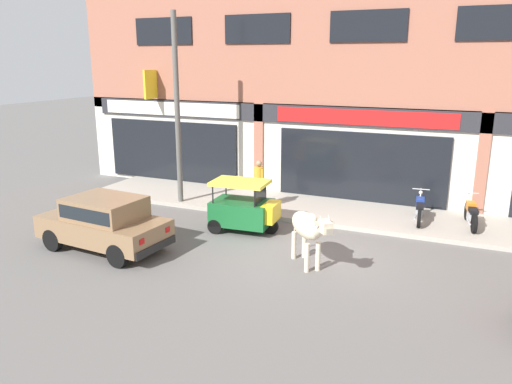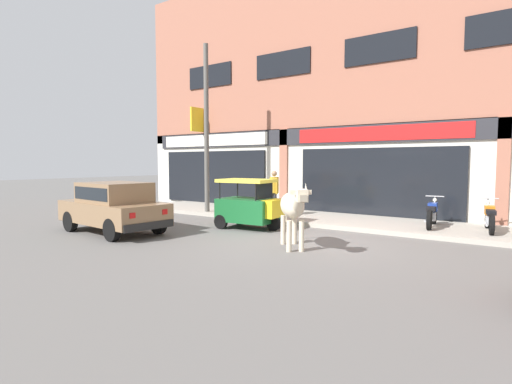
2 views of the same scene
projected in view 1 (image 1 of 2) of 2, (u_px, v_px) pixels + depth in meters
name	position (u px, v px, depth m)	size (l,w,h in m)	color
ground_plane	(315.00, 254.00, 13.08)	(90.00, 90.00, 0.00)	#605E5B
sidewalk	(349.00, 213.00, 16.32)	(19.00, 2.95, 0.14)	#A8A093
shop_building	(367.00, 64.00, 16.64)	(23.00, 1.40, 9.98)	#9E604C
cow	(308.00, 227.00, 12.11)	(1.57, 1.77, 1.61)	beige
car_1	(104.00, 221.00, 13.20)	(3.71, 1.89, 1.46)	black
auto_rickshaw	(244.00, 210.00, 14.71)	(2.03, 1.29, 1.52)	black
motorcycle_0	(420.00, 209.00, 15.22)	(0.52, 1.81, 0.88)	black
motorcycle_1	(471.00, 214.00, 14.77)	(0.56, 1.80, 0.88)	black
pedestrian	(259.00, 179.00, 16.47)	(0.43, 0.32, 1.60)	#2D2D33
utility_pole	(177.00, 110.00, 16.64)	(0.18, 0.18, 6.32)	#595651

